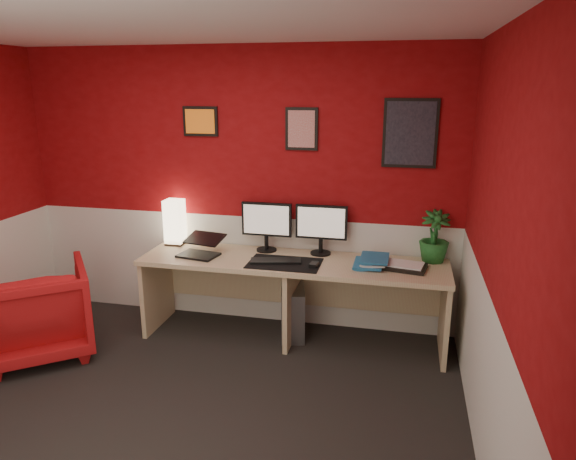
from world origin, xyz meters
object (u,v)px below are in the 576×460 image
Objects in this scene: monitor_right at (321,222)px; zen_tray at (404,267)px; desk at (292,300)px; armchair at (36,311)px; shoji_lamp at (175,223)px; potted_plant at (434,237)px; monitor_left at (266,219)px; pc_tower at (293,311)px; laptop at (198,244)px.

monitor_right reaches higher than zen_tray.
armchair reaches higher than desk.
potted_plant reaches higher than shoji_lamp.
monitor_right is 1.66× the size of zen_tray.
monitor_left reaches higher than pc_tower.
potted_plant reaches higher than zen_tray.
shoji_lamp is at bearing -170.12° from armchair.
potted_plant is at bearing -6.21° from pc_tower.
laptop is 0.94× the size of zen_tray.
shoji_lamp is (-1.16, 0.22, 0.56)m from desk.
monitor_right reaches higher than pc_tower.
zen_tray is (0.92, -0.00, 0.38)m from desk.
monitor_left is 1.44m from potted_plant.
desk is at bearing -168.79° from potted_plant.
potted_plant is at bearing 158.40° from armchair.
pc_tower is at bearing 99.33° from desk.
pc_tower is (-0.01, 0.09, -0.14)m from desk.
pc_tower is 0.54× the size of armchair.
shoji_lamp is 0.46m from laptop.
monitor_right reaches higher than potted_plant.
potted_plant is (1.16, 0.23, 0.58)m from desk.
shoji_lamp is 2.10m from zen_tray.
shoji_lamp is 0.88m from monitor_left.
desk is at bearing 15.55° from laptop.
laptop is 1.03m from pc_tower.
zen_tray is (1.74, 0.07, -0.09)m from laptop.
monitor_left is 1.34× the size of potted_plant.
pc_tower is at bearing 21.91° from laptop.
shoji_lamp is 1.37m from monitor_right.
laptop is at bearing 178.49° from pc_tower.
monitor_left is 1.25m from zen_tray.
armchair is at bearing -160.30° from desk.
laptop is at bearing 170.33° from armchair.
monitor_right is 2.47m from armchair.
shoji_lamp is 1.35m from pc_tower.
desk is 2.12m from armchair.
laptop is at bearing -174.86° from desk.
potted_plant is at bearing 0.29° from shoji_lamp.
laptop is at bearing -171.28° from potted_plant.
monitor_left is (0.54, 0.28, 0.18)m from laptop.
pc_tower is at bearing -173.21° from potted_plant.
monitor_right is 0.80m from zen_tray.
monitor_left is 1.29× the size of pc_tower.
zen_tray is at bearing 12.74° from laptop.
shoji_lamp is 2.32m from potted_plant.
potted_plant is at bearing 0.54° from monitor_right.
armchair is at bearing -166.30° from zen_tray.
potted_plant reaches higher than laptop.
laptop is 0.63m from monitor_left.
potted_plant reaches higher than armchair.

